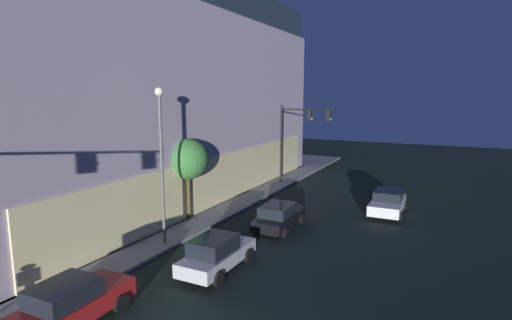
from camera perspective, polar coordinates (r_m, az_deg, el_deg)
name	(u,v)px	position (r m, az deg, el deg)	size (l,w,h in m)	color
modern_building	(79,93)	(37.74, -23.97, 8.73)	(34.51, 28.75, 16.24)	#4C4C51
traffic_light_far_corner	(300,128)	(35.04, 6.24, 4.55)	(0.48, 4.77, 6.88)	black
street_lamp_sidewalk	(161,148)	(20.95, -13.40, 1.74)	(0.44, 0.44, 8.12)	#585858
sidewalk_tree	(188,159)	(25.08, -9.75, 0.08)	(2.59, 2.59, 5.12)	#493C1E
car_red	(70,303)	(15.83, -24.99, -18.07)	(4.34, 2.12, 1.67)	maroon
car_silver	(216,253)	(18.53, -5.68, -13.14)	(4.31, 1.96, 1.65)	#B7BABF
car_black	(279,216)	(24.01, 3.32, -7.98)	(4.62, 2.10, 1.52)	black
car_white	(388,202)	(28.29, 18.30, -5.71)	(4.43, 2.22, 1.56)	silver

